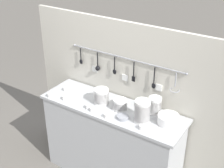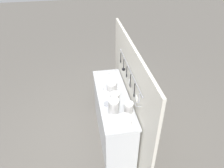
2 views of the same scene
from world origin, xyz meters
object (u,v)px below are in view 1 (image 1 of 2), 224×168
bowl_stack_short_front (120,104)px  cup_back_left (66,89)px  cup_front_right (92,109)px  cup_edge_far (142,127)px  steel_mixing_bowl (123,117)px  cup_back_right (116,101)px  bowl_stack_back_corner (101,97)px  cup_centre (107,116)px  cup_mid_row (88,107)px  cup_beside_plates (65,98)px  cup_front_left (105,95)px  cup_edge_near (50,95)px  bowl_stack_nested_right (155,105)px  bowl_stack_tall_left (142,111)px  plate_stack (168,119)px

bowl_stack_short_front → cup_back_left: 0.73m
cup_front_right → cup_edge_far: (0.57, 0.01, 0.00)m
steel_mixing_bowl → cup_back_right: (-0.22, 0.21, 0.01)m
bowl_stack_back_corner → bowl_stack_short_front: bearing=2.8°
steel_mixing_bowl → cup_back_right: bearing=135.7°
bowl_stack_back_corner → cup_centre: size_ratio=3.39×
cup_front_right → cup_back_right: same height
cup_mid_row → cup_beside_plates: bearing=179.2°
bowl_stack_back_corner → cup_back_left: bearing=179.7°
cup_front_left → bowl_stack_back_corner: bearing=-70.7°
cup_front_left → cup_edge_near: (-0.51, -0.33, 0.00)m
bowl_stack_short_front → cup_centre: (-0.03, -0.20, -0.04)m
cup_beside_plates → bowl_stack_nested_right: bearing=18.4°
bowl_stack_short_front → cup_back_left: bearing=-179.3°
steel_mixing_bowl → bowl_stack_tall_left: bearing=16.9°
cup_centre → cup_edge_near: bearing=-179.4°
bowl_stack_back_corner → plate_stack: 0.75m
bowl_stack_tall_left → cup_front_left: 0.61m
bowl_stack_short_front → cup_front_right: size_ratio=2.84×
cup_front_right → cup_centre: same height
cup_back_right → cup_back_left: (-0.62, -0.09, 0.00)m
cup_mid_row → bowl_stack_back_corner: bearing=71.1°
bowl_stack_nested_right → cup_edge_far: (0.03, -0.32, -0.07)m
cup_back_left → cup_mid_row: bearing=-19.9°
cup_back_left → cup_centre: bearing=-15.5°
cup_front_right → cup_edge_far: size_ratio=1.00×
cup_mid_row → cup_back_right: bearing=55.3°
bowl_stack_short_front → plate_stack: 0.52m
cup_front_left → cup_front_right: bearing=-79.3°
cup_beside_plates → cup_edge_near: bearing=-165.9°
bowl_stack_back_corner → cup_front_right: bowl_stack_back_corner is taller
plate_stack → cup_front_right: size_ratio=4.16×
cup_beside_plates → plate_stack: bearing=10.4°
bowl_stack_short_front → cup_back_left: size_ratio=2.84×
plate_stack → cup_front_right: 0.77m
bowl_stack_short_front → cup_mid_row: bearing=-149.2°
cup_front_left → cup_back_left: bearing=-163.8°
cup_front_left → cup_edge_near: size_ratio=1.00×
cup_back_right → cup_edge_far: bearing=-30.1°
cup_back_right → plate_stack: bearing=-4.0°
cup_mid_row → cup_edge_near: bearing=-175.4°
bowl_stack_back_corner → cup_front_right: 0.19m
cup_edge_near → cup_centre: (0.75, 0.01, 0.00)m
steel_mixing_bowl → cup_front_left: bearing=147.3°
bowl_stack_tall_left → steel_mixing_bowl: size_ratio=1.99×
cup_front_right → cup_centre: 0.19m
bowl_stack_short_front → plate_stack: bowl_stack_short_front is taller
cup_edge_near → plate_stack: bearing=10.9°
bowl_stack_tall_left → cup_back_right: (-0.40, 0.16, -0.10)m
bowl_stack_tall_left → bowl_stack_short_front: 0.31m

